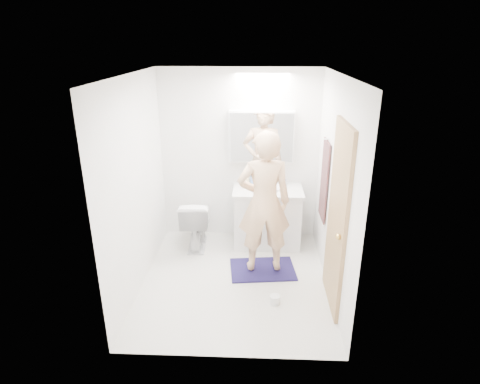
# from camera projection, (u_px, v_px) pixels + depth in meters

# --- Properties ---
(floor) EXTENTS (2.50, 2.50, 0.00)m
(floor) POSITION_uv_depth(u_px,v_px,m) (235.00, 280.00, 4.81)
(floor) COLOR silver
(floor) RESTS_ON ground
(ceiling) EXTENTS (2.50, 2.50, 0.00)m
(ceiling) POSITION_uv_depth(u_px,v_px,m) (234.00, 75.00, 3.94)
(ceiling) COLOR white
(ceiling) RESTS_ON floor
(wall_back) EXTENTS (2.50, 0.00, 2.50)m
(wall_back) POSITION_uv_depth(u_px,v_px,m) (240.00, 156.00, 5.54)
(wall_back) COLOR white
(wall_back) RESTS_ON floor
(wall_front) EXTENTS (2.50, 0.00, 2.50)m
(wall_front) POSITION_uv_depth(u_px,v_px,m) (226.00, 241.00, 3.21)
(wall_front) COLOR white
(wall_front) RESTS_ON floor
(wall_left) EXTENTS (0.00, 2.50, 2.50)m
(wall_left) POSITION_uv_depth(u_px,v_px,m) (136.00, 186.00, 4.42)
(wall_left) COLOR white
(wall_left) RESTS_ON floor
(wall_right) EXTENTS (0.00, 2.50, 2.50)m
(wall_right) POSITION_uv_depth(u_px,v_px,m) (335.00, 189.00, 4.33)
(wall_right) COLOR white
(wall_right) RESTS_ON floor
(vanity_cabinet) EXTENTS (0.90, 0.55, 0.78)m
(vanity_cabinet) POSITION_uv_depth(u_px,v_px,m) (267.00, 218.00, 5.55)
(vanity_cabinet) COLOR silver
(vanity_cabinet) RESTS_ON floor
(countertop) EXTENTS (0.95, 0.58, 0.04)m
(countertop) POSITION_uv_depth(u_px,v_px,m) (268.00, 191.00, 5.40)
(countertop) COLOR silver
(countertop) RESTS_ON vanity_cabinet
(sink_basin) EXTENTS (0.36, 0.36, 0.03)m
(sink_basin) POSITION_uv_depth(u_px,v_px,m) (268.00, 187.00, 5.42)
(sink_basin) COLOR white
(sink_basin) RESTS_ON countertop
(faucet) EXTENTS (0.02, 0.02, 0.16)m
(faucet) POSITION_uv_depth(u_px,v_px,m) (268.00, 178.00, 5.57)
(faucet) COLOR silver
(faucet) RESTS_ON countertop
(medicine_cabinet) EXTENTS (0.88, 0.14, 0.70)m
(medicine_cabinet) POSITION_uv_depth(u_px,v_px,m) (261.00, 137.00, 5.35)
(medicine_cabinet) COLOR white
(medicine_cabinet) RESTS_ON wall_back
(mirror_panel) EXTENTS (0.84, 0.01, 0.66)m
(mirror_panel) POSITION_uv_depth(u_px,v_px,m) (261.00, 138.00, 5.28)
(mirror_panel) COLOR silver
(mirror_panel) RESTS_ON medicine_cabinet
(toilet) EXTENTS (0.43, 0.71, 0.71)m
(toilet) POSITION_uv_depth(u_px,v_px,m) (196.00, 222.00, 5.50)
(toilet) COLOR white
(toilet) RESTS_ON floor
(bath_rug) EXTENTS (0.85, 0.63, 0.02)m
(bath_rug) POSITION_uv_depth(u_px,v_px,m) (263.00, 269.00, 5.01)
(bath_rug) COLOR #1C1646
(bath_rug) RESTS_ON floor
(person) EXTENTS (0.68, 0.49, 1.75)m
(person) POSITION_uv_depth(u_px,v_px,m) (264.00, 203.00, 4.68)
(person) COLOR #DFB286
(person) RESTS_ON bath_rug
(door) EXTENTS (0.04, 0.80, 2.00)m
(door) POSITION_uv_depth(u_px,v_px,m) (337.00, 219.00, 4.08)
(door) COLOR #A98054
(door) RESTS_ON wall_right
(door_knob) EXTENTS (0.06, 0.06, 0.06)m
(door_knob) POSITION_uv_depth(u_px,v_px,m) (338.00, 237.00, 3.82)
(door_knob) COLOR gold
(door_knob) RESTS_ON door
(towel) EXTENTS (0.02, 0.42, 1.00)m
(towel) POSITION_uv_depth(u_px,v_px,m) (324.00, 181.00, 4.88)
(towel) COLOR #142A40
(towel) RESTS_ON wall_right
(towel_hook) EXTENTS (0.07, 0.02, 0.02)m
(towel_hook) POSITION_uv_depth(u_px,v_px,m) (327.00, 139.00, 4.69)
(towel_hook) COLOR silver
(towel_hook) RESTS_ON wall_right
(soap_bottle_a) EXTENTS (0.11, 0.11, 0.21)m
(soap_bottle_a) POSITION_uv_depth(u_px,v_px,m) (246.00, 178.00, 5.51)
(soap_bottle_a) COLOR beige
(soap_bottle_a) RESTS_ON countertop
(soap_bottle_b) EXTENTS (0.09, 0.09, 0.18)m
(soap_bottle_b) POSITION_uv_depth(u_px,v_px,m) (254.00, 178.00, 5.54)
(soap_bottle_b) COLOR #5678B9
(soap_bottle_b) RESTS_ON countertop
(toothbrush_cup) EXTENTS (0.12, 0.12, 0.09)m
(toothbrush_cup) POSITION_uv_depth(u_px,v_px,m) (283.00, 182.00, 5.52)
(toothbrush_cup) COLOR #3847A9
(toothbrush_cup) RESTS_ON countertop
(toilet_paper_roll) EXTENTS (0.11, 0.11, 0.10)m
(toilet_paper_roll) POSITION_uv_depth(u_px,v_px,m) (275.00, 300.00, 4.36)
(toilet_paper_roll) COLOR white
(toilet_paper_roll) RESTS_ON floor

